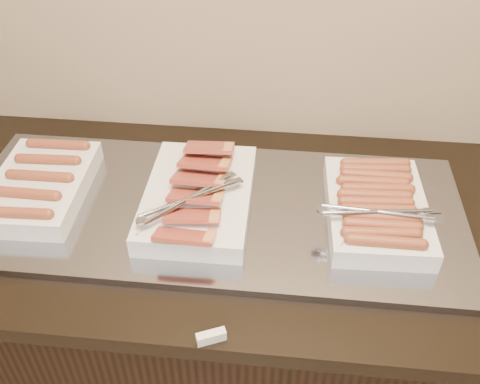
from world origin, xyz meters
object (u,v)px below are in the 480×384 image
Objects in this scene: warming_tray at (211,209)px; dish_right at (377,207)px; dish_center at (198,196)px; dish_left at (40,185)px; counter at (216,325)px.

dish_right is at bearing -0.62° from warming_tray.
dish_left is at bearing 178.85° from dish_center.
dish_left is 0.97× the size of dish_right.
dish_right is (0.38, -0.00, 0.05)m from warming_tray.
dish_center is 0.41m from dish_right.
warming_tray is 3.63× the size of dish_left.
dish_right reaches higher than counter.
dish_left is at bearing 180.00° from counter.
dish_right reaches higher than warming_tray.
counter is 0.65m from dish_left.
counter is 0.46m from warming_tray.
counter is 1.72× the size of warming_tray.
counter is 6.03× the size of dish_right.
warming_tray is 3.51× the size of dish_right.
counter is at bearing 177.23° from dish_right.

